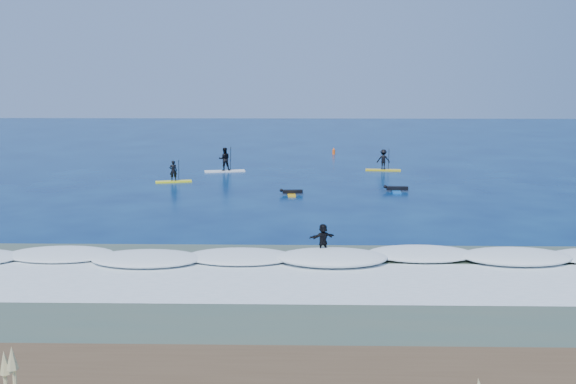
{
  "coord_description": "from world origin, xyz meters",
  "views": [
    {
      "loc": [
        -0.35,
        -36.95,
        8.02
      ],
      "look_at": [
        -1.17,
        3.15,
        0.6
      ],
      "focal_mm": 40.0,
      "sensor_mm": 36.0,
      "label": 1
    }
  ],
  "objects_px": {
    "sup_paddler_right": "(383,161)",
    "marker_buoy": "(334,151)",
    "sup_paddler_center": "(225,161)",
    "wave_surfer": "(323,241)",
    "sup_paddler_left": "(173,174)",
    "prone_paddler_near": "(291,193)",
    "prone_paddler_far": "(396,189)"
  },
  "relations": [
    {
      "from": "sup_paddler_right",
      "to": "sup_paddler_left",
      "type": "bearing_deg",
      "value": -152.96
    },
    {
      "from": "sup_paddler_right",
      "to": "marker_buoy",
      "type": "height_order",
      "value": "sup_paddler_right"
    },
    {
      "from": "prone_paddler_near",
      "to": "wave_surfer",
      "type": "distance_m",
      "value": 15.15
    },
    {
      "from": "sup_paddler_center",
      "to": "sup_paddler_right",
      "type": "distance_m",
      "value": 13.26
    },
    {
      "from": "sup_paddler_left",
      "to": "prone_paddler_far",
      "type": "distance_m",
      "value": 16.5
    },
    {
      "from": "sup_paddler_center",
      "to": "prone_paddler_near",
      "type": "distance_m",
      "value": 11.64
    },
    {
      "from": "sup_paddler_left",
      "to": "marker_buoy",
      "type": "distance_m",
      "value": 21.37
    },
    {
      "from": "sup_paddler_right",
      "to": "wave_surfer",
      "type": "xyz_separation_m",
      "value": [
        -5.93,
        -26.09,
        -0.0
      ]
    },
    {
      "from": "sup_paddler_center",
      "to": "wave_surfer",
      "type": "relative_size",
      "value": 1.72
    },
    {
      "from": "wave_surfer",
      "to": "marker_buoy",
      "type": "distance_m",
      "value": 37.06
    },
    {
      "from": "sup_paddler_center",
      "to": "prone_paddler_near",
      "type": "height_order",
      "value": "sup_paddler_center"
    },
    {
      "from": "prone_paddler_near",
      "to": "wave_surfer",
      "type": "bearing_deg",
      "value": -178.05
    },
    {
      "from": "wave_surfer",
      "to": "sup_paddler_center",
      "type": "bearing_deg",
      "value": 81.82
    },
    {
      "from": "sup_paddler_left",
      "to": "prone_paddler_near",
      "type": "relative_size",
      "value": 1.39
    },
    {
      "from": "sup_paddler_left",
      "to": "marker_buoy",
      "type": "relative_size",
      "value": 3.81
    },
    {
      "from": "sup_paddler_left",
      "to": "sup_paddler_center",
      "type": "bearing_deg",
      "value": 44.2
    },
    {
      "from": "prone_paddler_near",
      "to": "sup_paddler_center",
      "type": "bearing_deg",
      "value": 25.13
    },
    {
      "from": "prone_paddler_far",
      "to": "marker_buoy",
      "type": "height_order",
      "value": "marker_buoy"
    },
    {
      "from": "sup_paddler_center",
      "to": "sup_paddler_right",
      "type": "xyz_separation_m",
      "value": [
        13.23,
        0.9,
        -0.07
      ]
    },
    {
      "from": "wave_surfer",
      "to": "sup_paddler_left",
      "type": "bearing_deg",
      "value": 93.51
    },
    {
      "from": "sup_paddler_right",
      "to": "prone_paddler_far",
      "type": "bearing_deg",
      "value": -85.51
    },
    {
      "from": "wave_surfer",
      "to": "prone_paddler_near",
      "type": "bearing_deg",
      "value": 71.77
    },
    {
      "from": "sup_paddler_left",
      "to": "sup_paddler_center",
      "type": "relative_size",
      "value": 0.8
    },
    {
      "from": "wave_surfer",
      "to": "sup_paddler_right",
      "type": "bearing_deg",
      "value": 52.84
    },
    {
      "from": "sup_paddler_left",
      "to": "sup_paddler_center",
      "type": "xyz_separation_m",
      "value": [
        3.22,
        5.28,
        0.29
      ]
    },
    {
      "from": "prone_paddler_near",
      "to": "wave_surfer",
      "type": "xyz_separation_m",
      "value": [
        1.62,
        -15.05,
        0.66
      ]
    },
    {
      "from": "prone_paddler_near",
      "to": "prone_paddler_far",
      "type": "distance_m",
      "value": 7.34
    },
    {
      "from": "marker_buoy",
      "to": "sup_paddler_right",
      "type": "bearing_deg",
      "value": -71.69
    },
    {
      "from": "sup_paddler_center",
      "to": "prone_paddler_near",
      "type": "bearing_deg",
      "value": -72.63
    },
    {
      "from": "sup_paddler_right",
      "to": "marker_buoy",
      "type": "bearing_deg",
      "value": 114.77
    },
    {
      "from": "sup_paddler_right",
      "to": "wave_surfer",
      "type": "distance_m",
      "value": 26.75
    },
    {
      "from": "sup_paddler_left",
      "to": "sup_paddler_center",
      "type": "distance_m",
      "value": 6.19
    }
  ]
}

